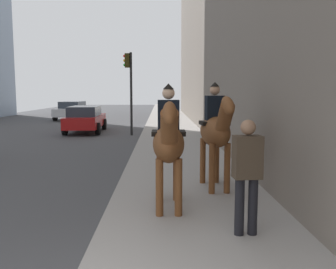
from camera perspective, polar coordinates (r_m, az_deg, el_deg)
The scene contains 6 objects.
mounted_horse_near at distance 6.47m, azimuth 0.09°, elevation -1.06°, with size 2.15×0.60×2.24m.
mounted_horse_far at distance 7.91m, azimuth 7.41°, elevation 0.70°, with size 2.15×0.70×2.30m.
pedestrian_greeting at distance 5.45m, azimuth 12.16°, elevation -5.33°, with size 0.29×0.42×1.70m.
car_near_lane at distance 20.57m, azimuth -12.68°, elevation 2.44°, with size 4.51×2.01×1.44m.
car_mid_lane at distance 30.49m, azimuth -14.68°, elevation 3.70°, with size 4.51×2.14×1.44m.
traffic_light_near_curb at distance 18.76m, azimuth -6.01°, elevation 8.32°, with size 0.20×0.44×4.17m.
Camera 1 is at (-2.98, -1.00, 2.21)m, focal length 39.30 mm.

